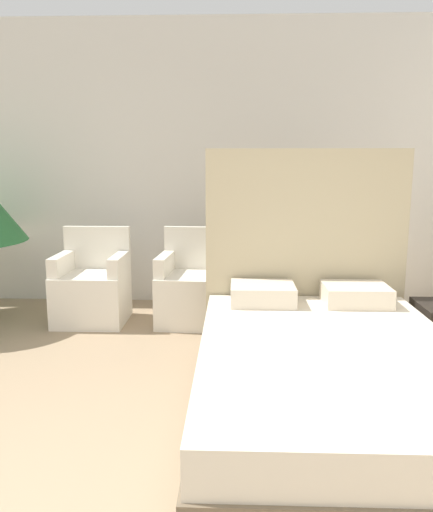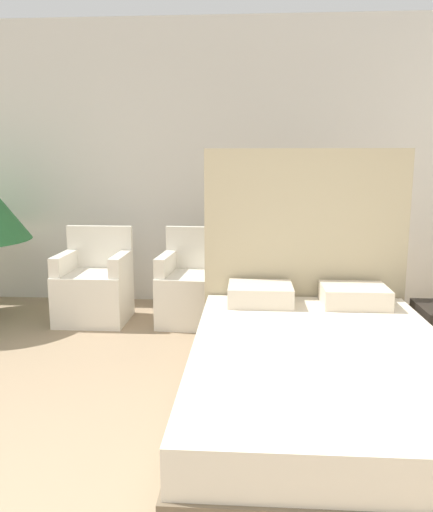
{
  "view_description": "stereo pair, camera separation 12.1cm",
  "coord_description": "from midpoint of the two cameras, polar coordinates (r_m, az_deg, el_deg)",
  "views": [
    {
      "loc": [
        0.51,
        -1.41,
        1.46
      ],
      "look_at": [
        0.36,
        2.73,
        0.69
      ],
      "focal_mm": 35.0,
      "sensor_mm": 36.0,
      "label": 1
    },
    {
      "loc": [
        0.63,
        -1.4,
        1.46
      ],
      "look_at": [
        0.36,
        2.73,
        0.69
      ],
      "focal_mm": 35.0,
      "sensor_mm": 36.0,
      "label": 2
    }
  ],
  "objects": [
    {
      "name": "bed",
      "position": [
        3.08,
        11.25,
        -12.18
      ],
      "size": [
        1.53,
        2.24,
        1.57
      ],
      "color": "brown",
      "rests_on": "ground_plane"
    },
    {
      "name": "armchair_near_window_left",
      "position": [
        4.81,
        -14.73,
        -3.88
      ],
      "size": [
        0.63,
        0.57,
        0.87
      ],
      "rotation": [
        0.0,
        0.0,
        -0.0
      ],
      "color": "silver",
      "rests_on": "ground_plane"
    },
    {
      "name": "wall_back",
      "position": [
        5.28,
        -4.19,
        10.36
      ],
      "size": [
        10.0,
        0.06,
        2.9
      ],
      "color": "silver",
      "rests_on": "ground_plane"
    },
    {
      "name": "armchair_near_window_right",
      "position": [
        4.63,
        -3.36,
        -4.11
      ],
      "size": [
        0.67,
        0.61,
        0.87
      ],
      "rotation": [
        0.0,
        0.0,
        -0.07
      ],
      "color": "silver",
      "rests_on": "ground_plane"
    }
  ]
}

